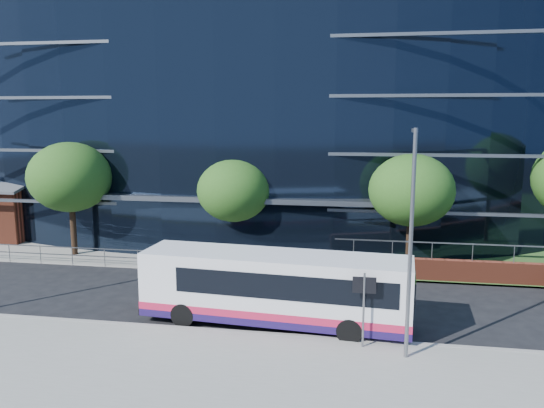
% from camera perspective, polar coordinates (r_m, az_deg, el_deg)
% --- Properties ---
extents(ground, '(200.00, 200.00, 0.00)m').
position_cam_1_polar(ground, '(22.38, -2.21, -12.94)').
color(ground, black).
rests_on(ground, ground).
extents(pavement_near, '(80.00, 8.00, 0.15)m').
position_cam_1_polar(pavement_near, '(17.95, -5.64, -18.71)').
color(pavement_near, gray).
rests_on(pavement_near, ground).
extents(kerb, '(80.00, 0.25, 0.16)m').
position_cam_1_polar(kerb, '(21.45, -2.77, -13.75)').
color(kerb, gray).
rests_on(kerb, ground).
extents(yellow_line_outer, '(80.00, 0.08, 0.01)m').
position_cam_1_polar(yellow_line_outer, '(21.66, -2.65, -13.72)').
color(yellow_line_outer, gold).
rests_on(yellow_line_outer, ground).
extents(yellow_line_inner, '(80.00, 0.08, 0.01)m').
position_cam_1_polar(yellow_line_inner, '(21.79, -2.57, -13.57)').
color(yellow_line_inner, gold).
rests_on(yellow_line_inner, ground).
extents(far_forecourt, '(50.00, 8.00, 0.10)m').
position_cam_1_polar(far_forecourt, '(33.96, -8.38, -5.06)').
color(far_forecourt, gray).
rests_on(far_forecourt, ground).
extents(glass_office, '(44.00, 23.10, 16.00)m').
position_cam_1_polar(glass_office, '(41.91, -1.83, 8.78)').
color(glass_office, black).
rests_on(glass_office, ground).
extents(guard_railings, '(24.00, 0.05, 1.10)m').
position_cam_1_polar(guard_railings, '(30.85, -14.26, -5.28)').
color(guard_railings, slate).
rests_on(guard_railings, ground).
extents(street_sign, '(0.85, 0.09, 2.80)m').
position_cam_1_polar(street_sign, '(19.72, 9.87, -9.57)').
color(street_sign, slate).
rests_on(street_sign, pavement_near).
extents(tree_far_a, '(4.95, 4.95, 6.98)m').
position_cam_1_polar(tree_far_a, '(34.15, -20.90, 2.71)').
color(tree_far_a, black).
rests_on(tree_far_a, ground).
extents(tree_far_b, '(4.29, 4.29, 6.05)m').
position_cam_1_polar(tree_far_b, '(30.91, -4.12, 1.44)').
color(tree_far_b, black).
rests_on(tree_far_b, ground).
extents(tree_far_c, '(4.62, 4.62, 6.51)m').
position_cam_1_polar(tree_far_c, '(29.64, 14.78, 1.43)').
color(tree_far_c, black).
rests_on(tree_far_c, ground).
extents(streetlight_east, '(0.15, 0.77, 8.00)m').
position_cam_1_polar(streetlight_east, '(18.61, 14.71, -3.56)').
color(streetlight_east, slate).
rests_on(streetlight_east, pavement_near).
extents(city_bus, '(11.20, 3.39, 2.99)m').
position_cam_1_polar(city_bus, '(21.92, 0.54, -9.01)').
color(city_bus, white).
rests_on(city_bus, ground).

